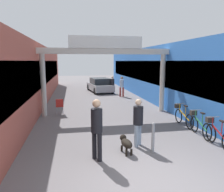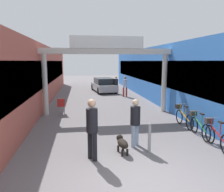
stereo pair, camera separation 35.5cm
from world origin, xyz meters
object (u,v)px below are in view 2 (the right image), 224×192
(dog_on_leash, at_px, (122,143))
(cafe_chair_red_nearer, at_px, (61,105))
(bollard_post_metal, at_px, (149,138))
(bicycle_green_second, at_px, (199,125))
(pedestrian_with_dog, at_px, (135,120))
(pedestrian_companion, at_px, (92,125))
(bicycle_orange_third, at_px, (183,117))
(parked_car_silver, at_px, (104,85))
(bicycle_red_nearest, at_px, (216,135))
(pedestrian_elderly_walking, at_px, (116,84))
(pedestrian_carrying_crate, at_px, (125,85))

(dog_on_leash, xyz_separation_m, cafe_chair_red_nearer, (-2.37, 5.55, 0.21))
(bollard_post_metal, bearing_deg, bicycle_green_second, 27.21)
(dog_on_leash, relative_size, cafe_chair_red_nearer, 0.85)
(pedestrian_with_dog, xyz_separation_m, dog_on_leash, (-0.55, -0.50, -0.61))
(pedestrian_companion, relative_size, bicycle_orange_third, 1.09)
(pedestrian_companion, xyz_separation_m, parked_car_silver, (1.91, 14.48, -0.43))
(pedestrian_with_dog, distance_m, parked_car_silver, 13.64)
(cafe_chair_red_nearer, relative_size, parked_car_silver, 0.21)
(pedestrian_companion, bearing_deg, bicycle_red_nearest, 4.42)
(pedestrian_elderly_walking, xyz_separation_m, bicycle_green_second, (1.35, -11.67, -0.46))
(dog_on_leash, distance_m, cafe_chair_red_nearer, 6.04)
(pedestrian_companion, bearing_deg, pedestrian_elderly_walking, 77.58)
(pedestrian_with_dog, bearing_deg, cafe_chair_red_nearer, 120.02)
(pedestrian_carrying_crate, distance_m, cafe_chair_red_nearer, 7.24)
(bicycle_green_second, bearing_deg, bicycle_red_nearest, -90.78)
(pedestrian_with_dog, height_order, dog_on_leash, pedestrian_with_dog)
(bicycle_red_nearest, bearing_deg, dog_on_leash, 179.68)
(pedestrian_carrying_crate, height_order, cafe_chair_red_nearer, pedestrian_carrying_crate)
(pedestrian_carrying_crate, bearing_deg, bicycle_orange_third, -83.66)
(pedestrian_elderly_walking, bearing_deg, cafe_chair_red_nearer, -120.63)
(pedestrian_carrying_crate, bearing_deg, bollard_post_metal, -97.66)
(pedestrian_elderly_walking, xyz_separation_m, bicycle_red_nearest, (1.33, -12.81, -0.46))
(pedestrian_carrying_crate, xyz_separation_m, bicycle_orange_third, (0.94, -8.50, -0.52))
(bollard_post_metal, bearing_deg, pedestrian_with_dog, 117.84)
(dog_on_leash, xyz_separation_m, bicycle_orange_third, (3.31, 2.52, 0.10))
(pedestrian_companion, relative_size, bicycle_green_second, 1.09)
(pedestrian_companion, bearing_deg, parked_car_silver, 82.49)
(pedestrian_with_dog, distance_m, pedestrian_carrying_crate, 10.67)
(pedestrian_companion, relative_size, pedestrian_carrying_crate, 1.11)
(pedestrian_companion, xyz_separation_m, bicycle_green_second, (4.24, 1.47, -0.63))
(cafe_chair_red_nearer, bearing_deg, bicycle_orange_third, -28.09)
(pedestrian_carrying_crate, xyz_separation_m, dog_on_leash, (-2.37, -11.01, -0.62))
(pedestrian_carrying_crate, distance_m, parked_car_silver, 3.44)
(bicycle_orange_third, relative_size, parked_car_silver, 0.40)
(bicycle_green_second, relative_size, parked_car_silver, 0.40)
(bicycle_green_second, bearing_deg, dog_on_leash, -161.07)
(parked_car_silver, bearing_deg, pedestrian_elderly_walking, -53.70)
(bicycle_green_second, relative_size, bicycle_orange_third, 1.00)
(pedestrian_carrying_crate, distance_m, pedestrian_elderly_walking, 1.83)
(pedestrian_carrying_crate, bearing_deg, parked_car_silver, 114.66)
(pedestrian_elderly_walking, bearing_deg, bicycle_red_nearest, -84.06)
(pedestrian_companion, xyz_separation_m, cafe_chair_red_nearer, (-1.40, 5.89, -0.53))
(bicycle_green_second, distance_m, bollard_post_metal, 2.70)
(dog_on_leash, bearing_deg, cafe_chair_red_nearer, 113.12)
(bicycle_orange_third, distance_m, cafe_chair_red_nearer, 6.44)
(bollard_post_metal, bearing_deg, dog_on_leash, 172.69)
(dog_on_leash, relative_size, parked_car_silver, 0.18)
(bicycle_red_nearest, distance_m, bollard_post_metal, 2.39)
(pedestrian_carrying_crate, distance_m, bollard_post_metal, 11.24)
(pedestrian_carrying_crate, relative_size, bicycle_red_nearest, 0.99)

